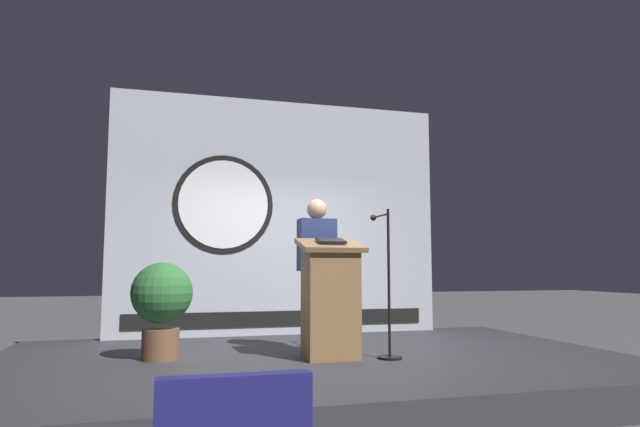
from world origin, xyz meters
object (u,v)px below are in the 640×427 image
object	(u,v)px
potted_plant	(162,300)
speaker_person	(317,273)
podium	(331,299)
microphone_stand	(387,304)

from	to	relation	value
potted_plant	speaker_person	bearing A→B (deg)	2.84
podium	microphone_stand	size ratio (longest dim) A/B	0.81
microphone_stand	podium	bearing A→B (deg)	170.81
microphone_stand	speaker_person	bearing A→B (deg)	135.50
podium	speaker_person	bearing A→B (deg)	91.77
speaker_person	potted_plant	bearing A→B (deg)	-177.16
podium	potted_plant	world-z (taller)	podium
podium	microphone_stand	world-z (taller)	microphone_stand
speaker_person	microphone_stand	distance (m)	0.87
speaker_person	microphone_stand	xyz separation A→B (m)	(0.58, -0.57, -0.31)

